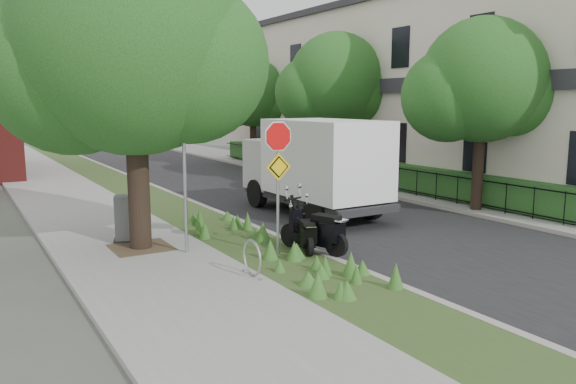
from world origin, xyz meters
name	(u,v)px	position (x,y,z in m)	size (l,w,h in m)	color
ground	(341,256)	(0.00, 0.00, 0.00)	(120.00, 120.00, 0.00)	#4C5147
sidewalk_near	(74,205)	(-4.25, 10.00, 0.06)	(3.50, 60.00, 0.12)	gray
verge	(151,198)	(-1.50, 10.00, 0.06)	(2.00, 60.00, 0.12)	#354B20
kerb_near	(176,196)	(-0.50, 10.00, 0.07)	(0.20, 60.00, 0.13)	#9E9991
road	(257,190)	(3.00, 10.00, 0.01)	(7.00, 60.00, 0.01)	black
kerb_far	(326,183)	(6.50, 10.00, 0.07)	(0.20, 60.00, 0.13)	#9E9991
footpath_far	(356,180)	(8.20, 10.00, 0.06)	(3.20, 60.00, 0.12)	gray
street_tree_main	(129,51)	(-4.08, 2.86, 4.80)	(6.21, 5.54, 7.66)	black
bare_post	(185,168)	(-3.20, 1.80, 2.12)	(0.08, 0.08, 4.00)	#A5A8AD
bike_hoop	(252,258)	(-2.70, -0.60, 0.50)	(0.06, 0.78, 0.77)	#A5A8AD
sign_assembly	(278,160)	(-1.40, 0.58, 2.33)	(0.94, 0.08, 3.22)	#A5A8AD
fence_far	(339,168)	(7.20, 10.00, 0.67)	(0.04, 24.00, 1.00)	black
hedge_far	(351,167)	(7.90, 10.00, 0.67)	(1.00, 24.00, 1.10)	#1B4B1E
terrace_houses	(412,91)	(11.49, 10.00, 4.16)	(7.40, 26.40, 8.20)	beige
far_tree_a	(480,87)	(6.94, 2.05, 4.13)	(4.60, 4.10, 6.22)	black
far_tree_b	(334,85)	(6.94, 10.05, 4.37)	(4.83, 4.31, 6.56)	black
far_tree_c	(251,96)	(6.94, 18.04, 3.95)	(4.37, 3.89, 5.93)	black
scooter_near	(305,236)	(-0.76, 0.42, 0.50)	(0.69, 1.57, 0.77)	black
scooter_far	(320,234)	(-0.53, 0.12, 0.57)	(0.80, 1.91, 0.94)	black
box_truck	(315,162)	(2.26, 4.53, 1.72)	(2.41, 5.86, 2.64)	#262628
utility_cabinet	(131,219)	(-3.99, 3.66, 0.68)	(1.01, 0.83, 1.17)	#262628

